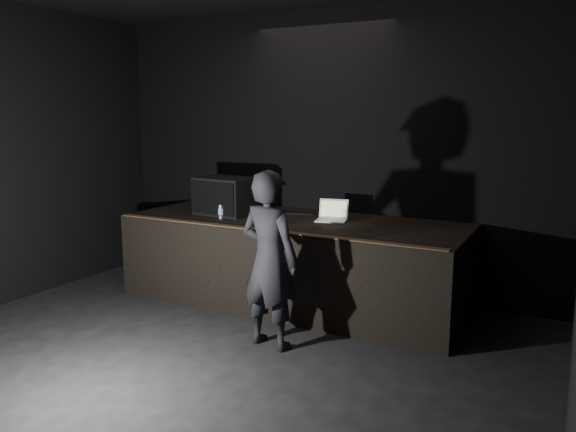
% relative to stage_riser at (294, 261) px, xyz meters
% --- Properties ---
extents(ground, '(7.00, 7.00, 0.00)m').
position_rel_stage_riser_xyz_m(ground, '(0.00, -2.73, -0.50)').
color(ground, black).
rests_on(ground, ground).
extents(room_walls, '(6.10, 7.10, 3.52)m').
position_rel_stage_riser_xyz_m(room_walls, '(0.00, -2.73, 1.52)').
color(room_walls, black).
rests_on(room_walls, ground).
extents(stage_riser, '(4.00, 1.50, 1.00)m').
position_rel_stage_riser_xyz_m(stage_riser, '(0.00, 0.00, 0.00)').
color(stage_riser, black).
rests_on(stage_riser, ground).
extents(riser_lip, '(3.92, 0.10, 0.01)m').
position_rel_stage_riser_xyz_m(riser_lip, '(0.00, -0.71, 0.51)').
color(riser_lip, brown).
rests_on(riser_lip, stage_riser).
extents(stage_monitor, '(0.73, 0.56, 0.46)m').
position_rel_stage_riser_xyz_m(stage_monitor, '(-0.90, -0.09, 0.73)').
color(stage_monitor, black).
rests_on(stage_monitor, stage_riser).
extents(cable, '(0.83, 0.15, 0.02)m').
position_rel_stage_riser_xyz_m(cable, '(-0.33, 0.26, 0.51)').
color(cable, black).
rests_on(cable, stage_riser).
extents(laptop, '(0.40, 0.37, 0.24)m').
position_rel_stage_riser_xyz_m(laptop, '(0.42, 0.16, 0.56)').
color(laptop, silver).
rests_on(laptop, stage_riser).
extents(beer_can, '(0.07, 0.07, 0.16)m').
position_rel_stage_riser_xyz_m(beer_can, '(-0.79, -0.35, 0.58)').
color(beer_can, silver).
rests_on(beer_can, stage_riser).
extents(plastic_cup, '(0.08, 0.08, 0.10)m').
position_rel_stage_riser_xyz_m(plastic_cup, '(0.96, -0.15, 0.55)').
color(plastic_cup, white).
rests_on(plastic_cup, stage_riser).
extents(wii_remote, '(0.08, 0.16, 0.03)m').
position_rel_stage_riser_xyz_m(wii_remote, '(-0.00, -0.49, 0.51)').
color(wii_remote, white).
rests_on(wii_remote, stage_riser).
extents(person, '(0.67, 0.49, 1.72)m').
position_rel_stage_riser_xyz_m(person, '(0.40, -1.28, 0.36)').
color(person, black).
rests_on(person, ground).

